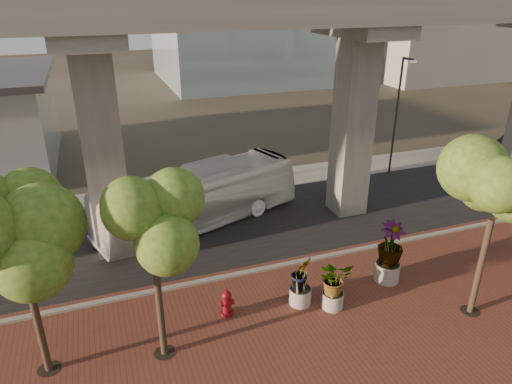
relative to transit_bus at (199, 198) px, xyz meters
name	(u,v)px	position (x,y,z in m)	size (l,w,h in m)	color
ground	(254,247)	(1.78, -3.08, -1.49)	(160.00, 160.00, 0.00)	#342E25
brick_plaza	(339,370)	(1.78, -11.08, -1.46)	(70.00, 13.00, 0.06)	brown
asphalt_road	(240,228)	(1.78, -1.08, -1.47)	(90.00, 8.00, 0.04)	black
curb_strip	(269,268)	(1.78, -5.08, -1.41)	(70.00, 0.25, 0.16)	gray
far_sidewalk	(212,187)	(1.78, 4.42, -1.46)	(90.00, 3.00, 0.06)	gray
transit_viaduct	(238,82)	(1.78, -1.08, 5.80)	(72.00, 5.60, 12.40)	gray
transit_bus	(199,198)	(0.00, 0.00, 0.00)	(2.51, 10.68, 2.98)	white
fire_hydrant	(227,303)	(-0.76, -7.32, -0.93)	(0.52, 0.47, 1.04)	maroon
planter_front	(334,280)	(3.07, -8.25, -0.24)	(1.79, 1.79, 1.96)	gray
planter_right	(390,246)	(6.00, -7.45, 0.15)	(2.45, 2.45, 2.61)	#AAA79A
planter_left	(301,275)	(2.03, -7.62, -0.19)	(1.86, 1.86, 2.04)	#A09C90
street_tree_far_west	(19,243)	(-6.79, -7.99, 3.13)	(4.03, 4.03, 6.41)	#3F3224
street_tree_near_west	(151,225)	(-3.26, -8.51, 3.30)	(3.16, 3.16, 6.20)	#3F3224
street_tree_near_east	(498,193)	(7.76, -10.22, 3.39)	(3.43, 3.43, 6.40)	#3F3224
streetlamp_east	(398,109)	(13.09, 2.48, 2.81)	(0.36, 1.07, 7.36)	#303035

